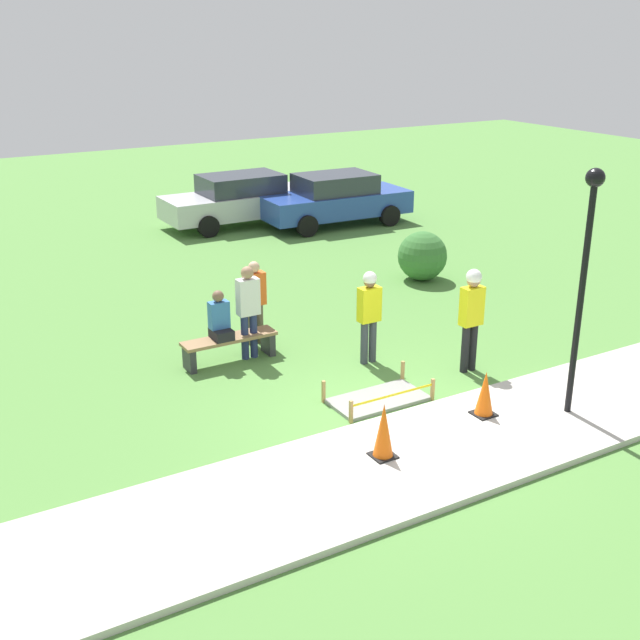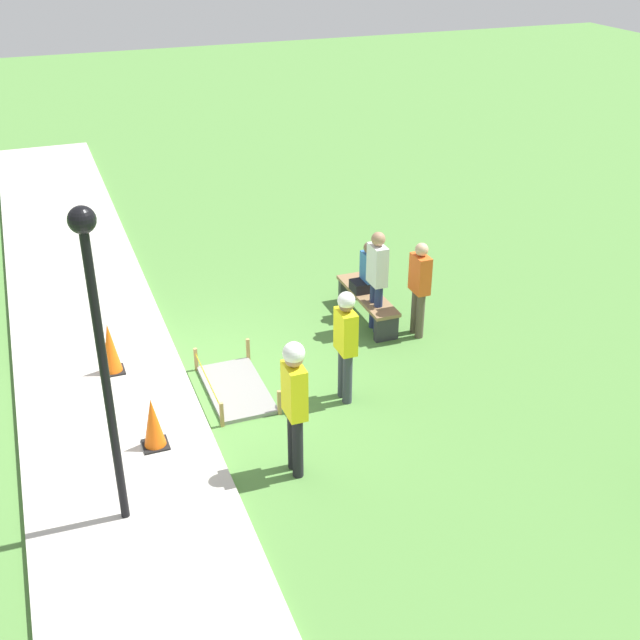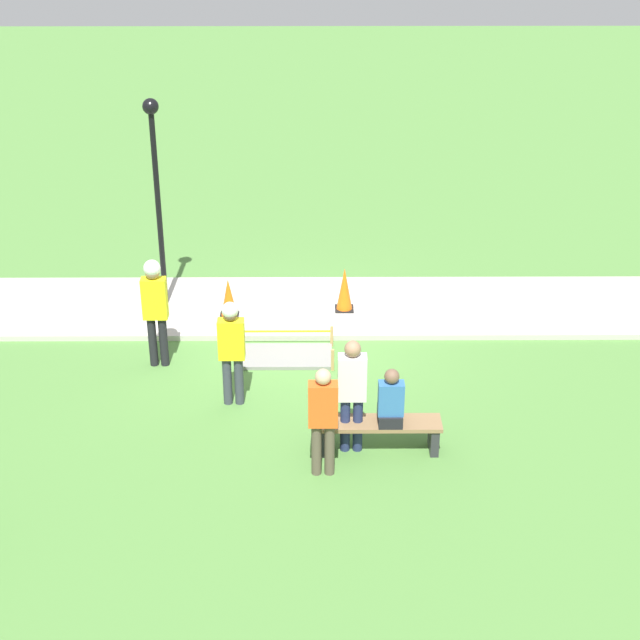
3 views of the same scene
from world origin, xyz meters
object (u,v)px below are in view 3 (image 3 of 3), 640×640
object	(u,v)px
bystander_in_orange_shirt	(323,416)
lamppost_near	(156,173)
park_bench	(379,430)
bystander_in_gray_shirt	(352,389)
traffic_cone_far_patch	(229,298)
worker_supervisor	(232,345)
worker_assistant	(155,303)
traffic_cone_near_patch	(344,289)
person_seated_on_bench	(391,402)

from	to	relation	value
bystander_in_orange_shirt	lamppost_near	world-z (taller)	lamppost_near
park_bench	bystander_in_orange_shirt	distance (m)	1.14
bystander_in_gray_shirt	traffic_cone_far_patch	bearing A→B (deg)	-63.26
worker_supervisor	bystander_in_orange_shirt	world-z (taller)	worker_supervisor
traffic_cone_far_patch	worker_supervisor	world-z (taller)	worker_supervisor
worker_assistant	lamppost_near	xyz separation A→B (m)	(0.19, -2.18, 1.47)
worker_supervisor	worker_assistant	size ratio (longest dim) A/B	0.92
park_bench	bystander_in_orange_shirt	size ratio (longest dim) A/B	1.07
traffic_cone_far_patch	lamppost_near	size ratio (longest dim) A/B	0.19
traffic_cone_near_patch	lamppost_near	distance (m)	3.95
bystander_in_gray_shirt	worker_assistant	bearing A→B (deg)	-38.86
traffic_cone_near_patch	bystander_in_gray_shirt	xyz separation A→B (m)	(0.02, 4.37, 0.50)
traffic_cone_near_patch	traffic_cone_far_patch	xyz separation A→B (m)	(2.09, 0.26, -0.04)
park_bench	bystander_in_orange_shirt	world-z (taller)	bystander_in_orange_shirt
lamppost_near	traffic_cone_near_patch	bearing A→B (deg)	174.62
park_bench	worker_assistant	xyz separation A→B (m)	(3.50, -2.52, 0.81)
traffic_cone_near_patch	bystander_in_orange_shirt	world-z (taller)	bystander_in_orange_shirt
traffic_cone_far_patch	lamppost_near	distance (m)	2.55
worker_assistant	bystander_in_orange_shirt	xyz separation A→B (m)	(-2.70, 3.08, -0.22)
worker_supervisor	bystander_in_orange_shirt	bearing A→B (deg)	126.37
person_seated_on_bench	traffic_cone_near_patch	bearing A→B (deg)	-83.31
park_bench	worker_assistant	size ratio (longest dim) A/B	0.94
traffic_cone_far_patch	person_seated_on_bench	size ratio (longest dim) A/B	0.82
worker_assistant	worker_supervisor	bearing A→B (deg)	137.43
worker_supervisor	lamppost_near	world-z (taller)	lamppost_near
worker_supervisor	bystander_in_gray_shirt	world-z (taller)	bystander_in_gray_shirt
traffic_cone_far_patch	person_seated_on_bench	distance (m)	4.94
worker_supervisor	bystander_in_orange_shirt	distance (m)	2.31
traffic_cone_far_patch	worker_assistant	size ratio (longest dim) A/B	0.39
traffic_cone_near_patch	worker_assistant	world-z (taller)	worker_assistant
person_seated_on_bench	lamppost_near	bearing A→B (deg)	-51.07
lamppost_near	person_seated_on_bench	bearing A→B (deg)	128.93
park_bench	lamppost_near	size ratio (longest dim) A/B	0.46
bystander_in_orange_shirt	bystander_in_gray_shirt	bearing A→B (deg)	-125.46
park_bench	person_seated_on_bench	bearing A→B (deg)	161.12
traffic_cone_near_patch	bystander_in_gray_shirt	distance (m)	4.40
park_bench	person_seated_on_bench	distance (m)	0.52
park_bench	bystander_in_gray_shirt	distance (m)	0.77
person_seated_on_bench	worker_assistant	bearing A→B (deg)	-35.19
bystander_in_gray_shirt	traffic_cone_near_patch	bearing A→B (deg)	-90.27
bystander_in_gray_shirt	lamppost_near	distance (m)	5.95
person_seated_on_bench	bystander_in_gray_shirt	xyz separation A→B (m)	(0.54, -0.07, 0.17)
worker_supervisor	park_bench	bearing A→B (deg)	149.06
bystander_in_gray_shirt	lamppost_near	xyz separation A→B (m)	(3.30, -4.69, 1.61)
park_bench	worker_supervisor	size ratio (longest dim) A/B	1.02
park_bench	worker_supervisor	distance (m)	2.63
park_bench	traffic_cone_near_patch	bearing A→B (deg)	-85.13
bystander_in_orange_shirt	worker_supervisor	bearing A→B (deg)	-53.63
worker_assistant	lamppost_near	size ratio (longest dim) A/B	0.49
worker_supervisor	worker_assistant	bearing A→B (deg)	-42.57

